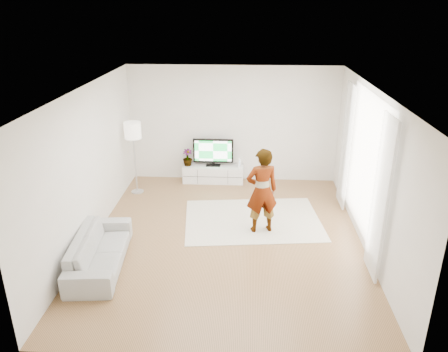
# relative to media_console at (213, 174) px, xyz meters

# --- Properties ---
(floor) EXTENTS (6.00, 6.00, 0.00)m
(floor) POSITION_rel_media_console_xyz_m (0.47, -2.76, -0.21)
(floor) COLOR #A5744A
(floor) RESTS_ON ground
(ceiling) EXTENTS (6.00, 6.00, 0.00)m
(ceiling) POSITION_rel_media_console_xyz_m (0.47, -2.76, 2.59)
(ceiling) COLOR white
(ceiling) RESTS_ON wall_back
(wall_left) EXTENTS (0.02, 6.00, 2.80)m
(wall_left) POSITION_rel_media_console_xyz_m (-2.03, -2.76, 1.19)
(wall_left) COLOR white
(wall_left) RESTS_ON floor
(wall_right) EXTENTS (0.02, 6.00, 2.80)m
(wall_right) POSITION_rel_media_console_xyz_m (2.97, -2.76, 1.19)
(wall_right) COLOR white
(wall_right) RESTS_ON floor
(wall_back) EXTENTS (5.00, 0.02, 2.80)m
(wall_back) POSITION_rel_media_console_xyz_m (0.47, 0.24, 1.19)
(wall_back) COLOR white
(wall_back) RESTS_ON floor
(wall_front) EXTENTS (5.00, 0.02, 2.80)m
(wall_front) POSITION_rel_media_console_xyz_m (0.47, -5.76, 1.19)
(wall_front) COLOR white
(wall_front) RESTS_ON floor
(window) EXTENTS (0.01, 2.60, 2.50)m
(window) POSITION_rel_media_console_xyz_m (2.95, -2.46, 1.24)
(window) COLOR white
(window) RESTS_ON wall_right
(curtain_near) EXTENTS (0.04, 0.70, 2.60)m
(curtain_near) POSITION_rel_media_console_xyz_m (2.87, -3.76, 1.14)
(curtain_near) COLOR white
(curtain_near) RESTS_ON floor
(curtain_far) EXTENTS (0.04, 0.70, 2.60)m
(curtain_far) POSITION_rel_media_console_xyz_m (2.87, -1.16, 1.14)
(curtain_far) COLOR white
(curtain_far) RESTS_ON floor
(media_console) EXTENTS (1.47, 0.42, 0.41)m
(media_console) POSITION_rel_media_console_xyz_m (0.00, 0.00, 0.00)
(media_console) COLOR white
(media_console) RESTS_ON floor
(television) EXTENTS (0.97, 0.19, 0.68)m
(television) POSITION_rel_media_console_xyz_m (-0.00, 0.03, 0.57)
(television) COLOR black
(television) RESTS_ON media_console
(game_console) EXTENTS (0.06, 0.15, 0.20)m
(game_console) POSITION_rel_media_console_xyz_m (0.64, -0.00, 0.31)
(game_console) COLOR white
(game_console) RESTS_ON media_console
(potted_plant) EXTENTS (0.25, 0.25, 0.41)m
(potted_plant) POSITION_rel_media_console_xyz_m (-0.63, 0.00, 0.41)
(potted_plant) COLOR #3F7238
(potted_plant) RESTS_ON media_console
(rug) EXTENTS (2.92, 2.24, 0.01)m
(rug) POSITION_rel_media_console_xyz_m (0.97, -1.99, -0.20)
(rug) COLOR beige
(rug) RESTS_ON floor
(player) EXTENTS (0.69, 0.54, 1.67)m
(player) POSITION_rel_media_console_xyz_m (1.12, -2.42, 0.64)
(player) COLOR #334772
(player) RESTS_ON rug
(sofa) EXTENTS (0.95, 2.02, 0.57)m
(sofa) POSITION_rel_media_console_xyz_m (-1.60, -3.77, 0.08)
(sofa) COLOR #A9A9A5
(sofa) RESTS_ON floor
(floor_lamp) EXTENTS (0.37, 0.37, 1.67)m
(floor_lamp) POSITION_rel_media_console_xyz_m (-1.73, -0.73, 1.21)
(floor_lamp) COLOR silver
(floor_lamp) RESTS_ON floor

